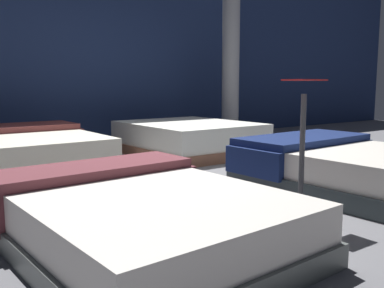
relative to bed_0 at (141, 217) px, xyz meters
name	(u,v)px	position (x,y,z in m)	size (l,w,h in m)	color
ground_plane	(170,179)	(1.24, 1.60, -0.20)	(18.00, 18.00, 0.02)	slate
showroom_back_wall	(65,39)	(1.24, 4.72, 1.56)	(18.00, 0.06, 3.50)	navy
bed_0	(141,217)	(0.00, 0.00, 0.00)	(1.60, 1.98, 0.43)	#555B58
bed_1	(357,169)	(2.38, 0.05, 0.02)	(1.65, 2.22, 0.47)	#293234
bed_2	(23,151)	(0.06, 2.99, 0.03)	(1.74, 2.03, 0.50)	brown
bed_3	(189,138)	(2.40, 2.88, 0.03)	(1.69, 1.99, 0.46)	brown
price_sign	(301,167)	(1.24, -0.22, 0.22)	(0.28, 0.24, 1.05)	#3F3F44
support_pillar	(231,44)	(4.02, 3.84, 1.56)	(0.32, 0.32, 3.50)	#99999E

